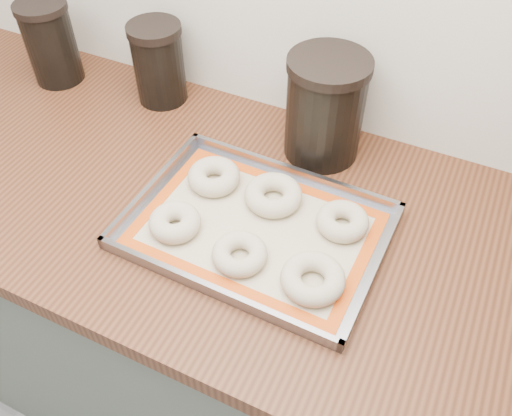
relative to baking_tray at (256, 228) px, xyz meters
The scene contains 13 objects.
cabinet 0.53m from the baking_tray, behind, with size 3.00×0.65×0.86m, color #576257.
countertop 0.24m from the baking_tray, behind, with size 3.06×0.68×0.04m, color #5B311B.
baking_tray is the anchor object (origin of this frame).
baking_mat 0.00m from the baking_tray, 86.42° to the left, with size 0.43×0.30×0.00m.
bagel_front_left 0.15m from the baking_tray, 154.09° to the right, with size 0.10×0.10×0.04m, color #BDAD93.
bagel_front_mid 0.08m from the baking_tray, 85.69° to the right, with size 0.10×0.10×0.03m, color #BDAD93.
bagel_front_right 0.16m from the baking_tray, 27.45° to the right, with size 0.11×0.11×0.04m, color #BDAD93.
bagel_back_left 0.15m from the baking_tray, 150.20° to the left, with size 0.10×0.10×0.04m, color #BDAD93.
bagel_back_mid 0.08m from the baking_tray, 89.91° to the left, with size 0.11×0.11×0.04m, color #BDAD93.
bagel_back_right 0.16m from the baking_tray, 26.57° to the left, with size 0.10×0.10×0.03m, color #BDAD93.
canister_left 0.70m from the baking_tray, 159.58° to the left, with size 0.12×0.12×0.19m.
canister_mid 0.48m from the baking_tray, 143.30° to the left, with size 0.12×0.12×0.18m.
canister_right 0.28m from the baking_tray, 84.30° to the left, with size 0.16×0.16×0.22m.
Camera 1 is at (0.52, 1.05, 1.65)m, focal length 38.00 mm.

